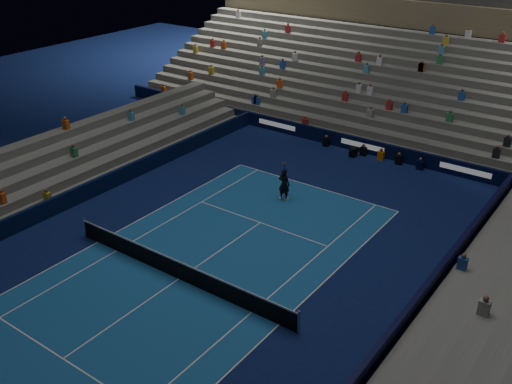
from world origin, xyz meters
name	(u,v)px	position (x,y,z in m)	size (l,w,h in m)	color
ground	(179,279)	(0.00, 0.00, 0.00)	(90.00, 90.00, 0.00)	#0B1745
court_surface	(179,279)	(0.00, 0.00, 0.01)	(10.97, 23.77, 0.01)	#1A5594
sponsor_barrier_far	(363,145)	(0.00, 18.50, 0.50)	(44.00, 0.25, 1.00)	black
sponsor_barrier_east	(376,358)	(9.70, 0.00, 0.50)	(0.25, 37.00, 1.00)	black
sponsor_barrier_west	(45,210)	(-9.70, 0.00, 0.50)	(0.25, 37.00, 1.00)	#081232
grandstand_main	(421,74)	(0.00, 27.90, 3.38)	(44.00, 15.20, 11.20)	#5D5E59
grandstand_west	(5,187)	(-13.17, 0.00, 0.92)	(5.00, 37.00, 2.50)	slate
tennis_net	(178,270)	(0.00, 0.00, 0.50)	(12.90, 0.10, 1.10)	#B2B2B7
tennis_player	(284,184)	(-0.49, 9.42, 0.96)	(0.70, 0.46, 1.91)	black
broadcast_camera	(353,152)	(-0.22, 17.46, 0.30)	(0.48, 0.90, 0.57)	black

